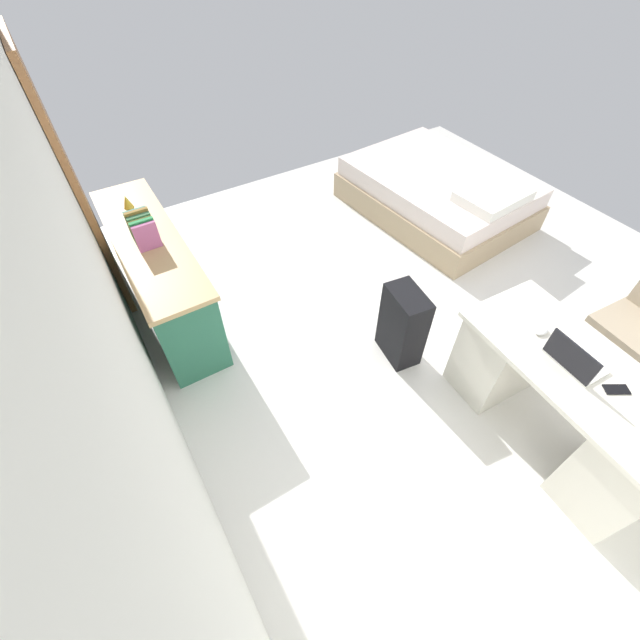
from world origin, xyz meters
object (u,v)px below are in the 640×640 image
at_px(credenza, 160,275).
at_px(suitcase_black, 402,325).
at_px(office_chair, 637,330).
at_px(laptop, 574,359).
at_px(bed, 437,193).
at_px(figurine_small, 127,202).
at_px(cell_phone_near_laptop, 617,389).
at_px(computer_mouse, 542,331).
at_px(desk, 560,402).

relative_size(credenza, suitcase_black, 2.75).
distance_m(office_chair, laptop, 1.05).
bearing_deg(bed, office_chair, 173.75).
height_order(laptop, figurine_small, laptop).
xyz_separation_m(bed, cell_phone_near_laptop, (-2.64, 1.18, 0.48)).
bearing_deg(figurine_small, computer_mouse, -145.32).
bearing_deg(figurine_small, desk, -148.67).
distance_m(office_chair, credenza, 3.71).
height_order(office_chair, bed, office_chair).
relative_size(desk, suitcase_black, 2.25).
xyz_separation_m(office_chair, bed, (2.37, -0.26, -0.18)).
xyz_separation_m(credenza, figurine_small, (0.48, 0.00, 0.44)).
relative_size(office_chair, computer_mouse, 9.40).
relative_size(office_chair, laptop, 2.92).
xyz_separation_m(cell_phone_near_laptop, figurine_small, (3.19, 1.87, 0.11)).
bearing_deg(office_chair, figurine_small, 43.67).
height_order(desk, figurine_small, figurine_small).
relative_size(bed, cell_phone_near_laptop, 14.78).
height_order(bed, laptop, laptop).
height_order(suitcase_black, cell_phone_near_laptop, cell_phone_near_laptop).
xyz_separation_m(bed, suitcase_black, (-1.38, 1.63, 0.08)).
distance_m(desk, bed, 2.75).
xyz_separation_m(suitcase_black, figurine_small, (1.94, 1.42, 0.51)).
distance_m(bed, cell_phone_near_laptop, 2.93).
bearing_deg(bed, desk, 153.78).
distance_m(credenza, laptop, 3.07).
bearing_deg(bed, computer_mouse, 150.76).
height_order(computer_mouse, figurine_small, figurine_small).
bearing_deg(credenza, figurine_small, 0.18).
relative_size(desk, figurine_small, 13.40).
distance_m(desk, computer_mouse, 0.49).
bearing_deg(office_chair, computer_mouse, 75.66).
relative_size(laptop, figurine_small, 2.93).
bearing_deg(credenza, office_chair, -131.21).
height_order(suitcase_black, laptop, laptop).
distance_m(office_chair, computer_mouse, 1.01).
relative_size(bed, computer_mouse, 20.11).
height_order(bed, computer_mouse, computer_mouse).
bearing_deg(bed, figurine_small, 79.68).
distance_m(laptop, cell_phone_near_laptop, 0.26).
bearing_deg(computer_mouse, cell_phone_near_laptop, -175.55).
height_order(laptop, cell_phone_near_laptop, laptop).
bearing_deg(cell_phone_near_laptop, desk, 41.62).
height_order(office_chair, cell_phone_near_laptop, office_chair).
xyz_separation_m(desk, bed, (2.46, -1.21, -0.13)).
bearing_deg(computer_mouse, office_chair, -101.17).
distance_m(desk, credenza, 3.13).
bearing_deg(laptop, bed, -27.60).
bearing_deg(cell_phone_near_laptop, laptop, 46.23).
relative_size(suitcase_black, computer_mouse, 6.54).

